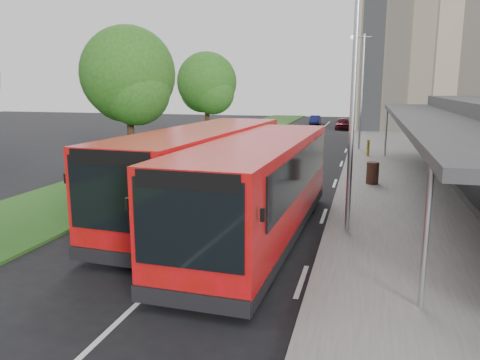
% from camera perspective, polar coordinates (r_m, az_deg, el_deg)
% --- Properties ---
extents(ground, '(120.00, 120.00, 0.00)m').
position_cam_1_polar(ground, '(14.26, -4.75, -7.69)').
color(ground, black).
rests_on(ground, ground).
extents(pavement, '(5.00, 80.00, 0.15)m').
position_cam_1_polar(pavement, '(33.01, 17.32, 2.94)').
color(pavement, slate).
rests_on(pavement, ground).
extents(grass_verge, '(5.00, 80.00, 0.10)m').
position_cam_1_polar(grass_verge, '(34.97, -4.50, 3.83)').
color(grass_verge, '#204E19').
rests_on(grass_verge, ground).
extents(lane_centre_line, '(0.12, 70.00, 0.01)m').
position_cam_1_polar(lane_centre_line, '(28.42, 5.50, 1.97)').
color(lane_centre_line, silver).
rests_on(lane_centre_line, ground).
extents(kerb_dashes, '(0.12, 56.00, 0.01)m').
position_cam_1_polar(kerb_dashes, '(32.02, 12.55, 2.81)').
color(kerb_dashes, silver).
rests_on(kerb_dashes, ground).
extents(office_block, '(22.00, 12.00, 18.00)m').
position_cam_1_polar(office_block, '(55.62, 25.62, 14.84)').
color(office_block, tan).
rests_on(office_block, ground).
extents(tree_mid, '(4.73, 4.73, 7.61)m').
position_cam_1_polar(tree_mid, '(24.63, -13.41, 11.72)').
color(tree_mid, '#311F13').
rests_on(tree_mid, ground).
extents(tree_far, '(4.47, 4.47, 7.14)m').
position_cam_1_polar(tree_far, '(35.66, -4.07, 11.34)').
color(tree_far, '#311F13').
rests_on(tree_far, ground).
extents(lamp_post_near, '(1.44, 0.28, 8.00)m').
position_cam_1_polar(lamp_post_near, '(14.66, 13.36, 11.35)').
color(lamp_post_near, '#999CA1').
rests_on(lamp_post_near, pavement).
extents(lamp_post_far, '(1.44, 0.28, 8.00)m').
position_cam_1_polar(lamp_post_far, '(34.66, 14.50, 11.19)').
color(lamp_post_far, '#999CA1').
rests_on(lamp_post_far, pavement).
extents(bus_main, '(3.16, 11.00, 3.09)m').
position_cam_1_polar(bus_main, '(14.26, 2.27, -1.04)').
color(bus_main, red).
rests_on(bus_main, ground).
extents(bus_second, '(3.54, 11.36, 3.18)m').
position_cam_1_polar(bus_second, '(16.67, -4.66, 0.92)').
color(bus_second, red).
rests_on(bus_second, ground).
extents(litter_bin, '(0.75, 0.75, 1.02)m').
position_cam_1_polar(litter_bin, '(22.64, 15.85, 0.82)').
color(litter_bin, '#392017').
rests_on(litter_bin, pavement).
extents(bollard, '(0.17, 0.17, 1.05)m').
position_cam_1_polar(bollard, '(31.58, 15.35, 3.79)').
color(bollard, yellow).
rests_on(bollard, pavement).
extents(car_near, '(1.49, 3.66, 1.24)m').
position_cam_1_polar(car_near, '(52.26, 12.38, 6.75)').
color(car_near, '#500B19').
rests_on(car_near, ground).
extents(car_far, '(1.15, 3.23, 1.06)m').
position_cam_1_polar(car_far, '(58.38, 9.16, 7.25)').
color(car_far, navy).
rests_on(car_far, ground).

